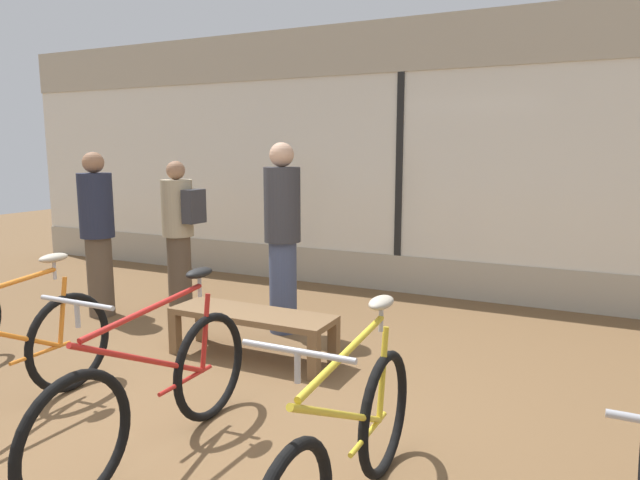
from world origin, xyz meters
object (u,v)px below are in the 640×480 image
at_px(customer_near_rack, 282,234).
at_px(customer_by_window, 179,229).
at_px(bicycle_right, 347,451).
at_px(display_bench, 252,320).
at_px(bicycle_left, 4,361).
at_px(customer_mid_floor, 98,229).
at_px(bicycle_center, 154,391).

distance_m(customer_near_rack, customer_by_window, 1.51).
bearing_deg(bicycle_right, display_bench, 133.63).
relative_size(bicycle_left, customer_mid_floor, 1.03).
bearing_deg(display_bench, bicycle_left, -117.67).
relative_size(bicycle_left, customer_by_window, 1.09).
relative_size(bicycle_right, customer_near_rack, 0.95).
xyz_separation_m(bicycle_right, customer_mid_floor, (-3.66, 2.01, 0.54)).
distance_m(bicycle_left, customer_near_rack, 2.50).
xyz_separation_m(bicycle_center, bicycle_right, (1.22, -0.10, -0.01)).
height_order(bicycle_right, customer_near_rack, customer_near_rack).
bearing_deg(customer_by_window, bicycle_right, -40.34).
bearing_deg(bicycle_center, customer_by_window, 126.83).
distance_m(display_bench, customer_mid_floor, 2.22).
relative_size(customer_near_rack, customer_by_window, 1.12).
bearing_deg(customer_mid_floor, customer_near_rack, 9.85).
height_order(bicycle_right, customer_by_window, customer_by_window).
height_order(display_bench, customer_mid_floor, customer_mid_floor).
distance_m(customer_by_window, customer_mid_floor, 0.84).
relative_size(display_bench, customer_near_rack, 0.78).
distance_m(bicycle_left, bicycle_center, 1.17).
bearing_deg(display_bench, customer_near_rack, 99.38).
xyz_separation_m(bicycle_center, display_bench, (-0.33, 1.52, -0.05)).
bearing_deg(customer_near_rack, bicycle_center, -78.75).
height_order(bicycle_left, display_bench, bicycle_left).
xyz_separation_m(bicycle_center, customer_mid_floor, (-2.44, 1.91, 0.53)).
distance_m(bicycle_left, bicycle_right, 2.39).
height_order(customer_near_rack, customer_mid_floor, customer_near_rack).
bearing_deg(customer_near_rack, bicycle_left, -107.10).
height_order(bicycle_center, customer_by_window, customer_by_window).
bearing_deg(bicycle_center, bicycle_right, -4.83).
bearing_deg(customer_mid_floor, customer_by_window, 51.93).
bearing_deg(customer_near_rack, customer_mid_floor, -170.15).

